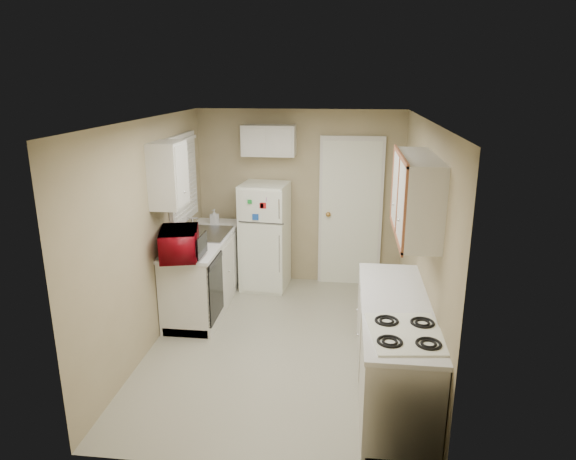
# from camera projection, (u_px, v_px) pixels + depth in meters

# --- Properties ---
(floor) EXTENTS (3.80, 3.80, 0.00)m
(floor) POSITION_uv_depth(u_px,v_px,m) (283.00, 344.00, 5.60)
(floor) COLOR beige
(floor) RESTS_ON ground
(ceiling) EXTENTS (3.80, 3.80, 0.00)m
(ceiling) POSITION_uv_depth(u_px,v_px,m) (282.00, 120.00, 4.92)
(ceiling) COLOR white
(ceiling) RESTS_ON floor
(wall_left) EXTENTS (3.80, 3.80, 0.00)m
(wall_left) POSITION_uv_depth(u_px,v_px,m) (151.00, 234.00, 5.42)
(wall_left) COLOR tan
(wall_left) RESTS_ON floor
(wall_right) EXTENTS (3.80, 3.80, 0.00)m
(wall_right) POSITION_uv_depth(u_px,v_px,m) (422.00, 244.00, 5.10)
(wall_right) COLOR tan
(wall_right) RESTS_ON floor
(wall_back) EXTENTS (2.80, 2.80, 0.00)m
(wall_back) POSITION_uv_depth(u_px,v_px,m) (300.00, 198.00, 7.07)
(wall_back) COLOR tan
(wall_back) RESTS_ON floor
(wall_front) EXTENTS (2.80, 2.80, 0.00)m
(wall_front) POSITION_uv_depth(u_px,v_px,m) (247.00, 323.00, 3.45)
(wall_front) COLOR tan
(wall_front) RESTS_ON floor
(left_counter) EXTENTS (0.60, 1.80, 0.90)m
(left_counter) POSITION_uv_depth(u_px,v_px,m) (205.00, 271.00, 6.45)
(left_counter) COLOR silver
(left_counter) RESTS_ON floor
(dishwasher) EXTENTS (0.03, 0.58, 0.72)m
(dishwasher) POSITION_uv_depth(u_px,v_px,m) (215.00, 288.00, 5.84)
(dishwasher) COLOR black
(dishwasher) RESTS_ON floor
(sink) EXTENTS (0.54, 0.74, 0.16)m
(sink) POSITION_uv_depth(u_px,v_px,m) (207.00, 237.00, 6.48)
(sink) COLOR gray
(sink) RESTS_ON left_counter
(microwave) EXTENTS (0.64, 0.45, 0.39)m
(microwave) POSITION_uv_depth(u_px,v_px,m) (180.00, 245.00, 5.57)
(microwave) COLOR maroon
(microwave) RESTS_ON left_counter
(soap_bottle) EXTENTS (0.11, 0.12, 0.20)m
(soap_bottle) POSITION_uv_depth(u_px,v_px,m) (214.00, 217.00, 6.89)
(soap_bottle) COLOR white
(soap_bottle) RESTS_ON left_counter
(window_blinds) EXTENTS (0.10, 0.98, 1.08)m
(window_blinds) POSITION_uv_depth(u_px,v_px,m) (183.00, 179.00, 6.30)
(window_blinds) COLOR silver
(window_blinds) RESTS_ON wall_left
(upper_cabinet_left) EXTENTS (0.30, 0.45, 0.70)m
(upper_cabinet_left) POSITION_uv_depth(u_px,v_px,m) (168.00, 175.00, 5.44)
(upper_cabinet_left) COLOR silver
(upper_cabinet_left) RESTS_ON wall_left
(refrigerator) EXTENTS (0.65, 0.64, 1.45)m
(refrigerator) POSITION_uv_depth(u_px,v_px,m) (265.00, 236.00, 6.95)
(refrigerator) COLOR white
(refrigerator) RESTS_ON floor
(cabinet_over_fridge) EXTENTS (0.70, 0.30, 0.40)m
(cabinet_over_fridge) POSITION_uv_depth(u_px,v_px,m) (269.00, 140.00, 6.74)
(cabinet_over_fridge) COLOR silver
(cabinet_over_fridge) RESTS_ON wall_back
(interior_door) EXTENTS (0.86, 0.06, 2.08)m
(interior_door) POSITION_uv_depth(u_px,v_px,m) (350.00, 213.00, 7.00)
(interior_door) COLOR white
(interior_door) RESTS_ON floor
(right_counter) EXTENTS (0.60, 2.00, 0.90)m
(right_counter) POSITION_uv_depth(u_px,v_px,m) (393.00, 350.00, 4.59)
(right_counter) COLOR silver
(right_counter) RESTS_ON floor
(stove) EXTENTS (0.63, 0.74, 0.83)m
(stove) POSITION_uv_depth(u_px,v_px,m) (402.00, 389.00, 4.07)
(stove) COLOR white
(stove) RESTS_ON floor
(upper_cabinet_right) EXTENTS (0.30, 1.20, 0.70)m
(upper_cabinet_right) POSITION_uv_depth(u_px,v_px,m) (417.00, 196.00, 4.47)
(upper_cabinet_right) COLOR silver
(upper_cabinet_right) RESTS_ON wall_right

